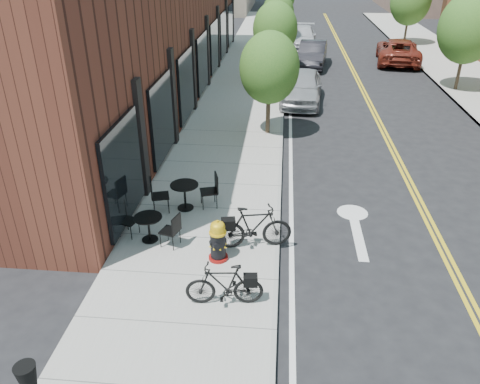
{
  "coord_description": "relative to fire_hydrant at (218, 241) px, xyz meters",
  "views": [
    {
      "loc": [
        -0.09,
        -8.16,
        6.64
      ],
      "look_at": [
        -1.06,
        2.35,
        1.0
      ],
      "focal_mm": 35.0,
      "sensor_mm": 36.0,
      "label": 1
    }
  ],
  "objects": [
    {
      "name": "parked_car_b",
      "position": [
        3.01,
        20.11,
        0.11
      ],
      "size": [
        2.07,
        4.56,
        1.45
      ],
      "primitive_type": "imported",
      "rotation": [
        0.0,
        0.0,
        -0.13
      ],
      "color": "black",
      "rests_on": "ground"
    },
    {
      "name": "parked_car_a",
      "position": [
        2.21,
        12.68,
        0.14
      ],
      "size": [
        2.16,
        4.58,
        1.51
      ],
      "primitive_type": "imported",
      "rotation": [
        0.0,
        0.0,
        -0.08
      ],
      "color": "#95979C",
      "rests_on": "ground"
    },
    {
      "name": "sidewalk_near",
      "position": [
        -0.59,
        9.35,
        -0.55
      ],
      "size": [
        4.0,
        70.0,
        0.12
      ],
      "primitive_type": "cube",
      "color": "#9E9B93",
      "rests_on": "ground"
    },
    {
      "name": "ground",
      "position": [
        1.41,
        -0.65,
        -0.61
      ],
      "size": [
        120.0,
        120.0,
        0.0
      ],
      "primitive_type": "plane",
      "color": "black",
      "rests_on": "ground"
    },
    {
      "name": "bistro_set_c",
      "position": [
        -1.79,
        0.62,
        -0.06
      ],
      "size": [
        1.64,
        0.87,
        0.86
      ],
      "rotation": [
        0.0,
        0.0,
        -0.3
      ],
      "color": "black",
      "rests_on": "sidewalk_near"
    },
    {
      "name": "bicycle_left",
      "position": [
        0.33,
        -1.5,
        -0.02
      ],
      "size": [
        1.61,
        0.6,
        0.95
      ],
      "primitive_type": "imported",
      "rotation": [
        0.0,
        0.0,
        -1.47
      ],
      "color": "black",
      "rests_on": "sidewalk_near"
    },
    {
      "name": "tree_near_a",
      "position": [
        0.81,
        8.35,
        1.99
      ],
      "size": [
        2.2,
        2.2,
        3.81
      ],
      "color": "#382B1E",
      "rests_on": "sidewalk_near"
    },
    {
      "name": "tree_near_c",
      "position": [
        0.81,
        24.35,
        1.92
      ],
      "size": [
        2.1,
        2.1,
        3.67
      ],
      "color": "#382B1E",
      "rests_on": "sidewalk_near"
    },
    {
      "name": "tree_far_c",
      "position": [
        10.01,
        27.35,
        2.44
      ],
      "size": [
        2.8,
        2.8,
        4.62
      ],
      "color": "#382B1E",
      "rests_on": "sidewalk_far"
    },
    {
      "name": "tree_near_b",
      "position": [
        0.81,
        16.35,
        2.1
      ],
      "size": [
        2.3,
        2.3,
        3.98
      ],
      "color": "#382B1E",
      "rests_on": "sidewalk_near"
    },
    {
      "name": "parked_car_c",
      "position": [
        2.53,
        25.95,
        0.1
      ],
      "size": [
        2.26,
        4.99,
        1.42
      ],
      "primitive_type": "imported",
      "rotation": [
        0.0,
        0.0,
        -0.06
      ],
      "color": "silver",
      "rests_on": "ground"
    },
    {
      "name": "fire_hydrant",
      "position": [
        0.0,
        0.0,
        0.0
      ],
      "size": [
        0.6,
        0.6,
        1.04
      ],
      "rotation": [
        0.0,
        0.0,
        0.41
      ],
      "color": "maroon",
      "rests_on": "sidewalk_near"
    },
    {
      "name": "bistro_set_b",
      "position": [
        -1.22,
        2.25,
        -0.01
      ],
      "size": [
        1.83,
        0.96,
        0.96
      ],
      "rotation": [
        0.0,
        0.0,
        0.29
      ],
      "color": "black",
      "rests_on": "sidewalk_near"
    },
    {
      "name": "parked_car_far",
      "position": [
        8.34,
        21.53,
        0.12
      ],
      "size": [
        3.14,
        5.58,
        1.47
      ],
      "primitive_type": "imported",
      "rotation": [
        0.0,
        0.0,
        3.01
      ],
      "color": "maroon",
      "rests_on": "ground"
    },
    {
      "name": "tree_far_b",
      "position": [
        10.01,
        15.35,
        2.44
      ],
      "size": [
        2.8,
        2.8,
        4.62
      ],
      "color": "#382B1E",
      "rests_on": "sidewalk_far"
    },
    {
      "name": "building_near",
      "position": [
        -5.09,
        13.35,
        2.89
      ],
      "size": [
        5.0,
        28.0,
        7.0
      ],
      "primitive_type": "cube",
      "color": "#4E2319",
      "rests_on": "ground"
    },
    {
      "name": "bicycle_right",
      "position": [
        0.79,
        0.57,
        0.06
      ],
      "size": [
        1.9,
        0.87,
        1.1
      ],
      "primitive_type": "imported",
      "rotation": [
        0.0,
        0.0,
        1.77
      ],
      "color": "black",
      "rests_on": "sidewalk_near"
    }
  ]
}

